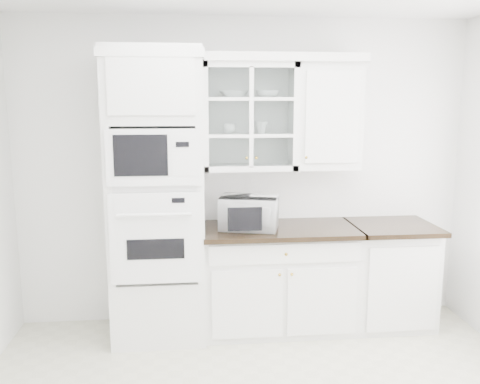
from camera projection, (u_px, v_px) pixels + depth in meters
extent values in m
cube|color=white|center=(244.00, 173.00, 4.54)|extent=(4.00, 0.02, 2.70)
cube|color=white|center=(157.00, 197.00, 4.19)|extent=(0.76, 0.65, 2.40)
cube|color=white|center=(156.00, 238.00, 3.91)|extent=(0.70, 0.03, 0.72)
cube|color=black|center=(156.00, 249.00, 3.90)|extent=(0.44, 0.01, 0.16)
cube|color=white|center=(153.00, 158.00, 3.80)|extent=(0.70, 0.03, 0.43)
cube|color=black|center=(141.00, 155.00, 3.77)|extent=(0.40, 0.01, 0.31)
cube|color=white|center=(279.00, 280.00, 4.45)|extent=(1.30, 0.60, 0.88)
cube|color=#312210|center=(280.00, 230.00, 4.33)|extent=(1.32, 0.67, 0.04)
cube|color=white|center=(389.00, 276.00, 4.55)|extent=(0.70, 0.60, 0.88)
cube|color=#312210|center=(393.00, 227.00, 4.43)|extent=(0.72, 0.67, 0.04)
cube|color=white|center=(249.00, 117.00, 4.31)|extent=(0.80, 0.33, 0.90)
cube|color=white|center=(249.00, 135.00, 4.33)|extent=(0.74, 0.29, 0.02)
cube|color=white|center=(249.00, 99.00, 4.28)|extent=(0.74, 0.29, 0.02)
cube|color=white|center=(327.00, 117.00, 4.37)|extent=(0.55, 0.33, 0.90)
cube|color=white|center=(237.00, 58.00, 4.18)|extent=(2.14, 0.38, 0.07)
imported|color=white|center=(249.00, 212.00, 4.28)|extent=(0.56, 0.50, 0.28)
imported|color=white|center=(234.00, 94.00, 4.25)|extent=(0.26, 0.26, 0.06)
imported|color=white|center=(268.00, 94.00, 4.28)|extent=(0.21, 0.21, 0.06)
imported|color=white|center=(230.00, 128.00, 4.30)|extent=(0.12, 0.12, 0.09)
imported|color=white|center=(262.00, 127.00, 4.32)|extent=(0.13, 0.13, 0.10)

